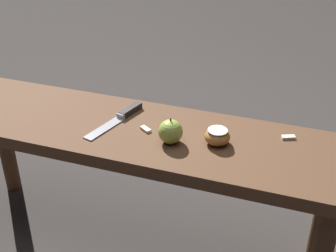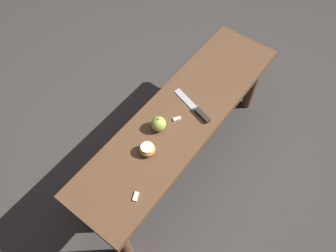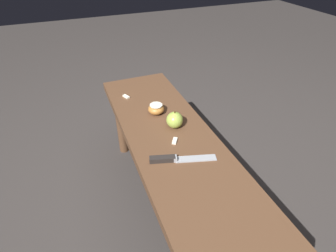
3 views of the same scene
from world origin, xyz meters
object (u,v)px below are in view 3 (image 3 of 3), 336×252
(knife, at_px, (173,159))
(apple_whole, at_px, (175,120))
(apple_cut, at_px, (156,109))
(wooden_bench, at_px, (178,162))

(knife, bearing_deg, apple_whole, 81.85)
(apple_whole, bearing_deg, apple_cut, 16.33)
(knife, relative_size, apple_cut, 3.30)
(knife, xyz_separation_m, apple_whole, (0.19, -0.09, 0.03))
(wooden_bench, relative_size, apple_whole, 16.32)
(knife, height_order, apple_whole, apple_whole)
(wooden_bench, height_order, apple_cut, apple_cut)
(apple_cut, bearing_deg, apple_whole, -163.67)
(wooden_bench, xyz_separation_m, apple_cut, (0.26, 0.00, 0.10))
(knife, distance_m, apple_whole, 0.21)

